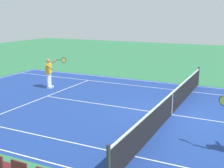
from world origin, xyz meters
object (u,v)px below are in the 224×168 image
(tennis_player_near, at_px, (49,72))
(tennis_ball, at_px, (131,140))
(tennis_net, at_px, (172,103))
(spectator_chair_3, at_px, (0,167))

(tennis_player_near, relative_size, tennis_ball, 25.71)
(tennis_net, height_order, spectator_chair_3, tennis_net)
(tennis_player_near, xyz_separation_m, tennis_ball, (-6.84, 4.66, -0.90))
(tennis_ball, xyz_separation_m, spectator_chair_3, (1.78, 3.82, 0.49))
(tennis_net, xyz_separation_m, spectator_chair_3, (2.30, 6.95, 0.03))
(tennis_net, height_order, tennis_ball, tennis_net)
(tennis_net, xyz_separation_m, tennis_ball, (0.53, 3.14, -0.46))
(tennis_net, distance_m, tennis_player_near, 7.53)
(tennis_net, distance_m, tennis_ball, 3.21)
(tennis_ball, bearing_deg, spectator_chair_3, 65.05)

